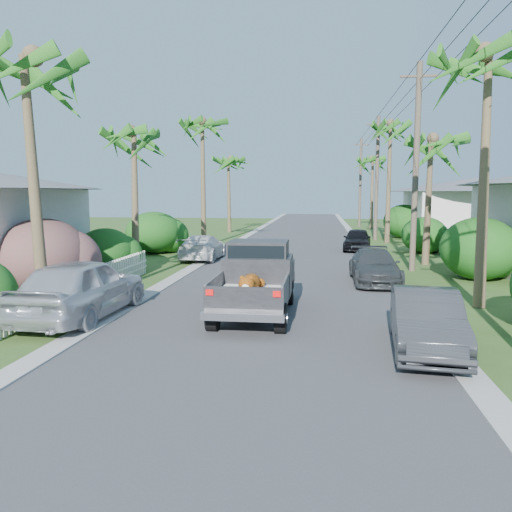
# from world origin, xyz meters

# --- Properties ---
(ground) EXTENTS (120.00, 120.00, 0.00)m
(ground) POSITION_xyz_m (0.00, 0.00, 0.00)
(ground) COLOR #35521F
(ground) RESTS_ON ground
(road) EXTENTS (8.00, 100.00, 0.02)m
(road) POSITION_xyz_m (0.00, 25.00, 0.01)
(road) COLOR #38383A
(road) RESTS_ON ground
(curb_left) EXTENTS (0.60, 100.00, 0.06)m
(curb_left) POSITION_xyz_m (-4.30, 25.00, 0.03)
(curb_left) COLOR #A5A39E
(curb_left) RESTS_ON ground
(curb_right) EXTENTS (0.60, 100.00, 0.06)m
(curb_right) POSITION_xyz_m (4.30, 25.00, 0.03)
(curb_right) COLOR #A5A39E
(curb_right) RESTS_ON ground
(pickup_truck) EXTENTS (1.98, 5.12, 2.06)m
(pickup_truck) POSITION_xyz_m (-0.30, 4.45, 1.01)
(pickup_truck) COLOR black
(pickup_truck) RESTS_ON ground
(parked_car_rn) EXTENTS (1.76, 4.09, 1.31)m
(parked_car_rn) POSITION_xyz_m (3.80, 1.26, 0.65)
(parked_car_rn) COLOR #323437
(parked_car_rn) RESTS_ON ground
(parked_car_rm) EXTENTS (1.81, 4.34, 1.25)m
(parked_car_rm) POSITION_xyz_m (3.60, 9.75, 0.63)
(parked_car_rm) COLOR #34383A
(parked_car_rm) RESTS_ON ground
(parked_car_rf) EXTENTS (1.98, 4.05, 1.33)m
(parked_car_rf) POSITION_xyz_m (3.75, 20.78, 0.66)
(parked_car_rf) COLOR black
(parked_car_rf) RESTS_ON ground
(parked_car_ln) EXTENTS (2.18, 5.05, 1.70)m
(parked_car_ln) POSITION_xyz_m (-5.00, 3.06, 0.85)
(parked_car_ln) COLOR silver
(parked_car_ln) RESTS_ON ground
(parked_car_lf) EXTENTS (1.90, 4.48, 1.29)m
(parked_car_lf) POSITION_xyz_m (-4.50, 15.44, 0.64)
(parked_car_lf) COLOR silver
(parked_car_lf) RESTS_ON ground
(palm_l_a) EXTENTS (4.40, 4.40, 8.20)m
(palm_l_a) POSITION_xyz_m (-6.20, 3.00, 6.93)
(palm_l_a) COLOR brown
(palm_l_a) RESTS_ON ground
(palm_l_b) EXTENTS (4.40, 4.40, 7.40)m
(palm_l_b) POSITION_xyz_m (-6.80, 12.00, 6.15)
(palm_l_b) COLOR brown
(palm_l_b) RESTS_ON ground
(palm_l_c) EXTENTS (4.40, 4.40, 9.20)m
(palm_l_c) POSITION_xyz_m (-6.00, 22.00, 7.91)
(palm_l_c) COLOR brown
(palm_l_c) RESTS_ON ground
(palm_l_d) EXTENTS (4.40, 4.40, 7.70)m
(palm_l_d) POSITION_xyz_m (-6.50, 34.00, 6.44)
(palm_l_d) COLOR brown
(palm_l_d) RESTS_ON ground
(palm_r_a) EXTENTS (4.40, 4.40, 8.70)m
(palm_r_a) POSITION_xyz_m (6.30, 6.00, 7.42)
(palm_r_a) COLOR brown
(palm_r_a) RESTS_ON ground
(palm_r_b) EXTENTS (4.40, 4.40, 7.20)m
(palm_r_b) POSITION_xyz_m (6.60, 15.00, 5.95)
(palm_r_b) COLOR brown
(palm_r_b) RESTS_ON ground
(palm_r_c) EXTENTS (4.40, 4.40, 9.40)m
(palm_r_c) POSITION_xyz_m (6.20, 26.00, 8.11)
(palm_r_c) COLOR brown
(palm_r_c) RESTS_ON ground
(palm_r_d) EXTENTS (4.40, 4.40, 8.00)m
(palm_r_d) POSITION_xyz_m (6.50, 40.00, 6.74)
(palm_r_d) COLOR brown
(palm_r_d) RESTS_ON ground
(shrub_l_b) EXTENTS (3.00, 3.30, 2.60)m
(shrub_l_b) POSITION_xyz_m (-7.80, 6.00, 1.30)
(shrub_l_b) COLOR #A6175B
(shrub_l_b) RESTS_ON ground
(shrub_l_c) EXTENTS (2.40, 2.64, 2.00)m
(shrub_l_c) POSITION_xyz_m (-7.40, 10.00, 1.00)
(shrub_l_c) COLOR #164A15
(shrub_l_c) RESTS_ON ground
(shrub_l_d) EXTENTS (3.20, 3.52, 2.40)m
(shrub_l_d) POSITION_xyz_m (-8.00, 18.00, 1.20)
(shrub_l_d) COLOR #164A15
(shrub_l_d) RESTS_ON ground
(shrub_r_b) EXTENTS (3.00, 3.30, 2.50)m
(shrub_r_b) POSITION_xyz_m (7.80, 11.00, 1.25)
(shrub_r_b) COLOR #164A15
(shrub_r_b) RESTS_ON ground
(shrub_r_c) EXTENTS (2.60, 2.86, 2.10)m
(shrub_r_c) POSITION_xyz_m (7.50, 20.00, 1.05)
(shrub_r_c) COLOR #164A15
(shrub_r_c) RESTS_ON ground
(shrub_r_d) EXTENTS (3.20, 3.52, 2.60)m
(shrub_r_d) POSITION_xyz_m (8.00, 30.00, 1.30)
(shrub_r_d) COLOR #164A15
(shrub_r_d) RESTS_ON ground
(picket_fence) EXTENTS (0.10, 11.00, 1.00)m
(picket_fence) POSITION_xyz_m (-6.00, 5.50, 0.50)
(picket_fence) COLOR white
(picket_fence) RESTS_ON ground
(house_right_far) EXTENTS (9.00, 8.00, 4.60)m
(house_right_far) POSITION_xyz_m (13.00, 30.00, 2.12)
(house_right_far) COLOR silver
(house_right_far) RESTS_ON ground
(utility_pole_b) EXTENTS (1.60, 0.26, 9.00)m
(utility_pole_b) POSITION_xyz_m (5.60, 13.00, 4.60)
(utility_pole_b) COLOR brown
(utility_pole_b) RESTS_ON ground
(utility_pole_c) EXTENTS (1.60, 0.26, 9.00)m
(utility_pole_c) POSITION_xyz_m (5.60, 28.00, 4.60)
(utility_pole_c) COLOR brown
(utility_pole_c) RESTS_ON ground
(utility_pole_d) EXTENTS (1.60, 0.26, 9.00)m
(utility_pole_d) POSITION_xyz_m (5.60, 43.00, 4.60)
(utility_pole_d) COLOR brown
(utility_pole_d) RESTS_ON ground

